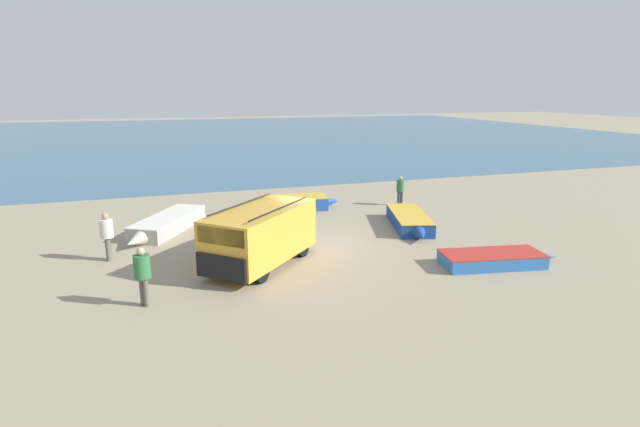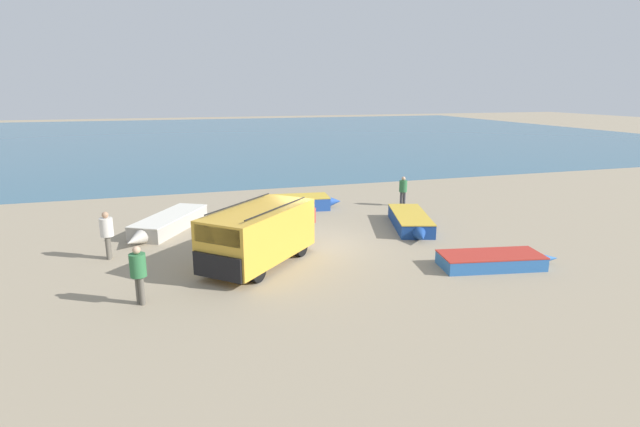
% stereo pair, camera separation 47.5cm
% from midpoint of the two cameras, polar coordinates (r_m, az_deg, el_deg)
% --- Properties ---
extents(ground_plane, '(200.00, 200.00, 0.00)m').
position_cam_midpoint_polar(ground_plane, '(20.56, -0.51, -3.48)').
color(ground_plane, gray).
extents(sea_water, '(120.00, 80.00, 0.01)m').
position_cam_midpoint_polar(sea_water, '(71.27, -12.82, 8.68)').
color(sea_water, '#33607A').
rests_on(sea_water, ground_plane).
extents(parked_van, '(4.78, 4.86, 2.21)m').
position_cam_midpoint_polar(parked_van, '(17.95, -6.29, -2.35)').
color(parked_van, gold).
rests_on(parked_van, ground_plane).
extents(fishing_rowboat_0, '(4.22, 2.00, 0.68)m').
position_cam_midpoint_polar(fishing_rowboat_0, '(26.48, -1.89, 1.26)').
color(fishing_rowboat_0, '#234CA3').
rests_on(fishing_rowboat_0, ground_plane).
extents(fishing_rowboat_1, '(4.48, 2.08, 0.50)m').
position_cam_midpoint_polar(fishing_rowboat_1, '(18.99, 19.92, -5.06)').
color(fishing_rowboat_1, '#2D66AD').
rests_on(fishing_rowboat_1, ground_plane).
extents(fishing_rowboat_2, '(2.61, 5.07, 0.63)m').
position_cam_midpoint_polar(fishing_rowboat_2, '(23.19, 10.92, -0.89)').
color(fishing_rowboat_2, navy).
rests_on(fishing_rowboat_2, ground_plane).
extents(fishing_rowboat_3, '(3.72, 5.39, 0.67)m').
position_cam_midpoint_polar(fishing_rowboat_3, '(23.36, -16.45, -1.07)').
color(fishing_rowboat_3, '#ADA89E').
rests_on(fishing_rowboat_3, ground_plane).
extents(fisherman_0, '(0.47, 0.47, 1.79)m').
position_cam_midpoint_polar(fisherman_0, '(15.46, -19.24, -6.09)').
color(fisherman_0, '#5B564C').
rests_on(fisherman_0, ground_plane).
extents(fisherman_1, '(0.42, 0.42, 1.59)m').
position_cam_midpoint_polar(fisherman_1, '(20.82, -0.39, -0.54)').
color(fisherman_1, '#38383D').
rests_on(fisherman_1, ground_plane).
extents(fisherman_2, '(0.47, 0.47, 1.81)m').
position_cam_midpoint_polar(fisherman_2, '(20.01, -22.57, -1.85)').
color(fisherman_2, '#5B564C').
rests_on(fisherman_2, ground_plane).
extents(fisherman_3, '(0.42, 0.42, 1.62)m').
position_cam_midpoint_polar(fisherman_3, '(27.43, 9.97, 2.84)').
color(fisherman_3, '#38383D').
rests_on(fisherman_3, ground_plane).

